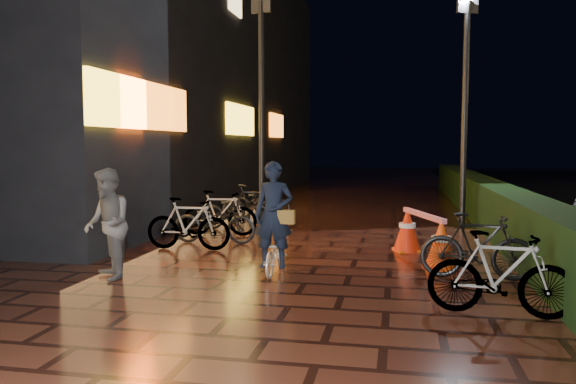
% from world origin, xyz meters
% --- Properties ---
extents(ground, '(80.00, 80.00, 0.00)m').
position_xyz_m(ground, '(0.00, 0.00, 0.00)').
color(ground, '#381911').
rests_on(ground, ground).
extents(hedge, '(0.70, 20.00, 1.00)m').
position_xyz_m(hedge, '(3.30, 8.00, 0.50)').
color(hedge, black).
rests_on(hedge, ground).
extents(bystander_person, '(0.93, 0.95, 1.55)m').
position_xyz_m(bystander_person, '(-2.72, -0.28, 0.77)').
color(bystander_person, '#505153').
rests_on(bystander_person, ground).
extents(storefront_block, '(12.09, 22.00, 9.00)m').
position_xyz_m(storefront_block, '(-9.50, 11.50, 4.50)').
color(storefront_block, black).
rests_on(storefront_block, ground).
extents(lamp_post_hedge, '(0.47, 0.26, 5.03)m').
position_xyz_m(lamp_post_hedge, '(2.62, 5.58, 2.77)').
color(lamp_post_hedge, black).
rests_on(lamp_post_hedge, ground).
extents(lamp_post_sf, '(0.54, 0.17, 5.62)m').
position_xyz_m(lamp_post_sf, '(-2.32, 7.03, 3.09)').
color(lamp_post_sf, black).
rests_on(lamp_post_sf, ground).
extents(cyclist, '(0.59, 1.14, 1.63)m').
position_xyz_m(cyclist, '(-0.52, 0.48, 0.61)').
color(cyclist, silver).
rests_on(cyclist, ground).
extents(traffic_barrier, '(1.01, 1.88, 0.77)m').
position_xyz_m(traffic_barrier, '(1.63, 1.97, 0.38)').
color(traffic_barrier, '#EA440C').
rests_on(traffic_barrier, ground).
extents(cart_assembly, '(0.54, 0.54, 1.00)m').
position_xyz_m(cart_assembly, '(3.23, 2.73, 0.51)').
color(cart_assembly, black).
rests_on(cart_assembly, ground).
extents(parked_bikes_storefront, '(1.88, 4.90, 0.93)m').
position_xyz_m(parked_bikes_storefront, '(-2.26, 4.12, 0.44)').
color(parked_bikes_storefront, black).
rests_on(parked_bikes_storefront, ground).
extents(parked_bikes_hedge, '(1.60, 2.27, 0.93)m').
position_xyz_m(parked_bikes_hedge, '(2.32, -0.16, 0.46)').
color(parked_bikes_hedge, black).
rests_on(parked_bikes_hedge, ground).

